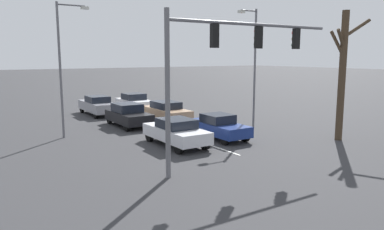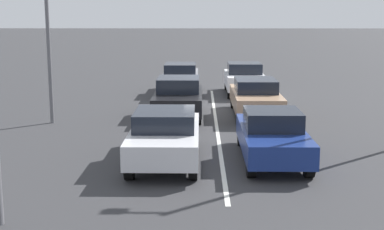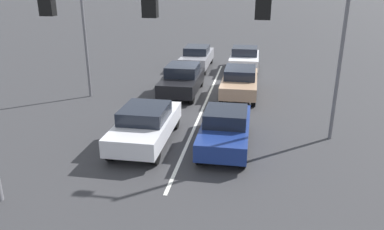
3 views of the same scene
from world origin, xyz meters
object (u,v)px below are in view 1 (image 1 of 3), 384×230
street_lamp_right_shoulder (63,61)px  street_lamp_left_shoulder (253,61)px  car_black_midlane_second (128,115)px  car_gray_midlane_third (97,105)px  car_silver_midlane_front (176,132)px  car_navy_leftlane_front (218,126)px  traffic_signal_gantry (227,54)px  bare_tree_near (342,72)px  car_white_leftlane_third (134,102)px  car_tan_leftlane_second (166,111)px

street_lamp_right_shoulder → street_lamp_left_shoulder: 11.73m
car_black_midlane_second → street_lamp_right_shoulder: 5.95m
car_gray_midlane_third → street_lamp_left_shoulder: (-6.82, 11.00, 3.61)m
car_silver_midlane_front → car_navy_leftlane_front: (-2.96, -0.26, -0.05)m
car_silver_midlane_front → traffic_signal_gantry: (0.13, 4.45, 4.07)m
car_black_midlane_second → bare_tree_near: 13.76m
bare_tree_near → car_white_leftlane_third: bearing=-72.0°
car_tan_leftlane_second → street_lamp_right_shoulder: street_lamp_right_shoulder is taller
car_black_midlane_second → street_lamp_right_shoulder: street_lamp_right_shoulder is taller
car_white_leftlane_third → bare_tree_near: (-5.33, 16.42, 3.04)m
car_navy_leftlane_front → street_lamp_right_shoulder: bearing=-34.2°
car_silver_midlane_front → bare_tree_near: bare_tree_near is taller
car_black_midlane_second → street_lamp_left_shoulder: 9.11m
car_tan_leftlane_second → car_gray_midlane_third: (3.20, -5.79, 0.02)m
traffic_signal_gantry → street_lamp_left_shoulder: (-6.91, -6.04, -0.42)m
car_navy_leftlane_front → traffic_signal_gantry: size_ratio=0.49×
car_silver_midlane_front → street_lamp_right_shoulder: (4.38, -5.25, 3.71)m
car_white_leftlane_third → traffic_signal_gantry: 17.80m
car_navy_leftlane_front → street_lamp_right_shoulder: (7.33, -4.99, 3.77)m
car_silver_midlane_front → car_black_midlane_second: size_ratio=1.04×
bare_tree_near → traffic_signal_gantry: bearing=4.0°
car_black_midlane_second → car_gray_midlane_third: car_gray_midlane_third is taller
car_white_leftlane_third → car_silver_midlane_front: bearing=75.8°
car_tan_leftlane_second → bare_tree_near: 12.31m
car_black_midlane_second → car_tan_leftlane_second: bearing=-176.2°
car_black_midlane_second → car_white_leftlane_third: car_white_leftlane_third is taller
car_gray_midlane_third → street_lamp_left_shoulder: street_lamp_left_shoulder is taller
bare_tree_near → car_silver_midlane_front: bearing=-24.3°
car_navy_leftlane_front → car_tan_leftlane_second: car_tan_leftlane_second is taller
car_black_midlane_second → car_tan_leftlane_second: (-3.06, -0.21, 0.00)m
car_gray_midlane_third → traffic_signal_gantry: size_ratio=0.54×
traffic_signal_gantry → street_lamp_right_shoulder: size_ratio=1.14×
car_navy_leftlane_front → car_black_midlane_second: size_ratio=1.02×
car_navy_leftlane_front → car_black_midlane_second: (2.87, -6.34, 0.07)m
car_tan_leftlane_second → bare_tree_near: size_ratio=0.64×
street_lamp_left_shoulder → bare_tree_near: 5.74m
car_black_midlane_second → car_tan_leftlane_second: size_ratio=0.91×
car_silver_midlane_front → bare_tree_near: bearing=155.7°
car_black_midlane_second → car_gray_midlane_third: (0.13, -6.00, 0.02)m
car_white_leftlane_third → street_lamp_left_shoulder: bearing=108.1°
street_lamp_right_shoulder → car_gray_midlane_third: bearing=-120.5°
car_silver_midlane_front → car_tan_leftlane_second: (-3.16, -6.81, 0.02)m
car_tan_leftlane_second → street_lamp_left_shoulder: bearing=124.8°
car_silver_midlane_front → car_tan_leftlane_second: car_tan_leftlane_second is taller
car_black_midlane_second → street_lamp_right_shoulder: size_ratio=0.55×
street_lamp_right_shoulder → traffic_signal_gantry: bearing=113.6°
traffic_signal_gantry → street_lamp_left_shoulder: 9.19m
car_navy_leftlane_front → car_white_leftlane_third: (-0.22, -12.32, 0.11)m
car_white_leftlane_third → traffic_signal_gantry: bearing=79.0°
car_silver_midlane_front → car_navy_leftlane_front: size_ratio=1.02×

